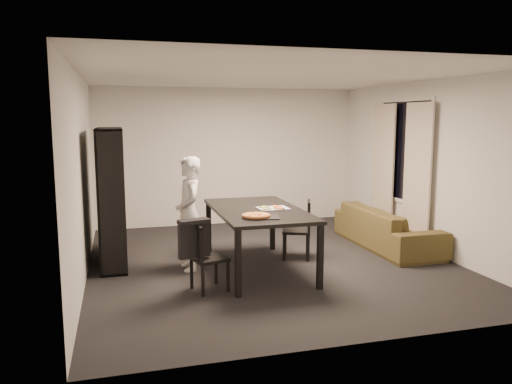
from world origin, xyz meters
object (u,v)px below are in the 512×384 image
object	(u,v)px
chair_right	(302,225)
baking_tray	(262,217)
dining_table	(258,214)
person	(189,214)
sofa	(387,227)
bookshelf	(112,196)
pepperoni_pizza	(256,215)
chair_left	(203,253)

from	to	relation	value
chair_right	baking_tray	size ratio (longest dim) A/B	2.13
dining_table	person	size ratio (longest dim) A/B	1.31
dining_table	person	bearing A→B (deg)	162.63
person	sofa	distance (m)	3.24
bookshelf	pepperoni_pizza	distance (m)	2.27
dining_table	chair_left	xyz separation A→B (m)	(-0.85, -0.65, -0.30)
person	baking_tray	world-z (taller)	person
dining_table	sofa	bearing A→B (deg)	15.03
baking_tray	pepperoni_pizza	world-z (taller)	pepperoni_pizza
chair_right	pepperoni_pizza	world-z (taller)	pepperoni_pizza
dining_table	baking_tray	xyz separation A→B (m)	(-0.11, -0.57, 0.08)
bookshelf	dining_table	bearing A→B (deg)	-26.47
baking_tray	pepperoni_pizza	xyz separation A→B (m)	(-0.07, 0.01, 0.02)
person	pepperoni_pizza	world-z (taller)	person
bookshelf	dining_table	size ratio (longest dim) A/B	0.95
dining_table	chair_left	distance (m)	1.11
bookshelf	person	xyz separation A→B (m)	(1.00, -0.66, -0.18)
person	bookshelf	bearing A→B (deg)	-128.60
baking_tray	pepperoni_pizza	size ratio (longest dim) A/B	1.14
bookshelf	sofa	size ratio (longest dim) A/B	0.88
chair_right	chair_left	bearing A→B (deg)	-37.21
bookshelf	pepperoni_pizza	world-z (taller)	bookshelf
pepperoni_pizza	chair_left	bearing A→B (deg)	-172.59
chair_right	pepperoni_pizza	distance (m)	1.39
person	dining_table	bearing A→B (deg)	67.54
chair_left	chair_right	xyz separation A→B (m)	(1.63, 1.03, 0.02)
chair_left	chair_right	size ratio (longest dim) A/B	0.96
pepperoni_pizza	bookshelf	bearing A→B (deg)	138.59
chair_right	baking_tray	bearing A→B (deg)	-22.27
pepperoni_pizza	sofa	xyz separation A→B (m)	(2.49, 1.18, -0.55)
bookshelf	pepperoni_pizza	xyz separation A→B (m)	(1.70, -1.50, -0.09)
chair_right	baking_tray	xyz separation A→B (m)	(-0.88, -0.95, 0.36)
person	pepperoni_pizza	xyz separation A→B (m)	(0.70, -0.84, 0.10)
dining_table	person	world-z (taller)	person
person	chair_left	bearing A→B (deg)	-3.14
baking_tray	chair_left	bearing A→B (deg)	-174.20
person	sofa	xyz separation A→B (m)	(3.19, 0.34, -0.45)
bookshelf	chair_left	distance (m)	1.95
person	sofa	world-z (taller)	person
chair_right	pepperoni_pizza	size ratio (longest dim) A/B	2.43
chair_left	person	xyz separation A→B (m)	(-0.03, 0.93, 0.30)
chair_right	dining_table	bearing A→B (deg)	-43.50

